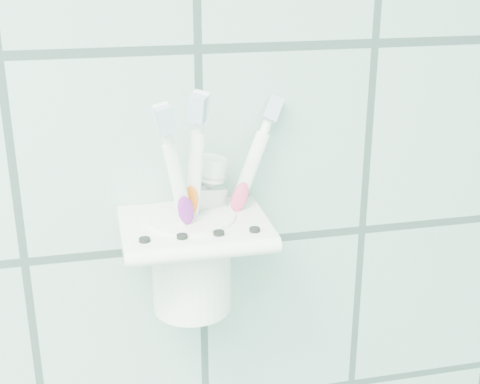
% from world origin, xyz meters
% --- Properties ---
extents(holder_bracket, '(0.13, 0.11, 0.04)m').
position_xyz_m(holder_bracket, '(0.65, 1.15, 1.29)').
color(holder_bracket, white).
rests_on(holder_bracket, wall_back).
extents(cup, '(0.08, 0.08, 0.09)m').
position_xyz_m(cup, '(0.65, 1.16, 1.26)').
color(cup, white).
rests_on(cup, holder_bracket).
extents(toothbrush_pink, '(0.04, 0.03, 0.19)m').
position_xyz_m(toothbrush_pink, '(0.66, 1.15, 1.32)').
color(toothbrush_pink, white).
rests_on(toothbrush_pink, cup).
extents(toothbrush_blue, '(0.08, 0.05, 0.20)m').
position_xyz_m(toothbrush_blue, '(0.65, 1.15, 1.32)').
color(toothbrush_blue, white).
rests_on(toothbrush_blue, cup).
extents(toothbrush_orange, '(0.03, 0.05, 0.20)m').
position_xyz_m(toothbrush_orange, '(0.65, 1.17, 1.32)').
color(toothbrush_orange, white).
rests_on(toothbrush_orange, cup).
extents(toothpaste_tube, '(0.05, 0.04, 0.14)m').
position_xyz_m(toothpaste_tube, '(0.65, 1.17, 1.29)').
color(toothpaste_tube, silver).
rests_on(toothpaste_tube, cup).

